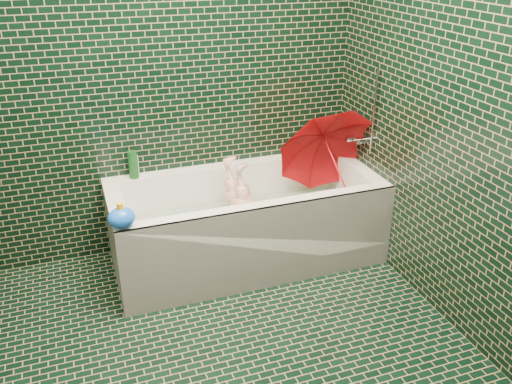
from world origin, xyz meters
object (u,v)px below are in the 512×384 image
object	(u,v)px
bathtub	(247,231)
bath_toy	(121,217)
rubber_duck	(301,149)
umbrella	(335,163)
child	(245,217)

from	to	relation	value
bathtub	bath_toy	world-z (taller)	bath_toy
bath_toy	bathtub	bearing A→B (deg)	6.92
bathtub	rubber_duck	xyz separation A→B (m)	(0.52, 0.34, 0.38)
bathtub	rubber_duck	bearing A→B (deg)	33.22
umbrella	bath_toy	distance (m)	1.42
bathtub	child	size ratio (longest dim) A/B	2.14
umbrella	rubber_duck	distance (m)	0.39
child	umbrella	xyz separation A→B (m)	(0.60, -0.05, 0.31)
umbrella	bath_toy	xyz separation A→B (m)	(-1.39, -0.27, -0.01)
bath_toy	umbrella	bearing A→B (deg)	-3.41
child	bath_toy	world-z (taller)	bath_toy
umbrella	bath_toy	bearing A→B (deg)	-159.04
child	umbrella	distance (m)	0.68
child	rubber_duck	world-z (taller)	rubber_duck
child	rubber_duck	distance (m)	0.68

